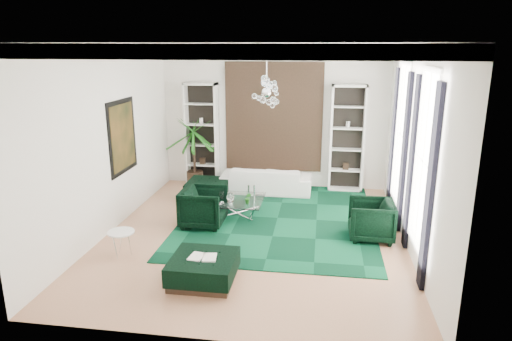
% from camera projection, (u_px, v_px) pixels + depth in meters
% --- Properties ---
extents(floor, '(6.00, 7.00, 0.02)m').
position_uv_depth(floor, '(254.00, 235.00, 9.37)').
color(floor, tan).
rests_on(floor, ground).
extents(ceiling, '(6.00, 7.00, 0.02)m').
position_uv_depth(ceiling, '(254.00, 43.00, 8.35)').
color(ceiling, white).
rests_on(ceiling, ground).
extents(wall_back, '(6.00, 0.02, 3.80)m').
position_uv_depth(wall_back, '(274.00, 117.00, 12.21)').
color(wall_back, white).
rests_on(wall_back, ground).
extents(wall_front, '(6.00, 0.02, 3.80)m').
position_uv_depth(wall_front, '(211.00, 205.00, 5.52)').
color(wall_front, white).
rests_on(wall_front, ground).
extents(wall_left, '(0.02, 7.00, 3.80)m').
position_uv_depth(wall_left, '(108.00, 140.00, 9.29)').
color(wall_left, white).
rests_on(wall_left, ground).
extents(wall_right, '(0.02, 7.00, 3.80)m').
position_uv_depth(wall_right, '(415.00, 150.00, 8.44)').
color(wall_right, white).
rests_on(wall_right, ground).
extents(crown_molding, '(6.00, 7.00, 0.18)m').
position_uv_depth(crown_molding, '(254.00, 49.00, 8.38)').
color(crown_molding, white).
rests_on(crown_molding, ceiling).
extents(ceiling_medallion, '(0.90, 0.90, 0.05)m').
position_uv_depth(ceiling_medallion, '(256.00, 45.00, 8.65)').
color(ceiling_medallion, white).
rests_on(ceiling_medallion, ceiling).
extents(tapestry, '(2.50, 0.06, 2.80)m').
position_uv_depth(tapestry, '(274.00, 117.00, 12.16)').
color(tapestry, black).
rests_on(tapestry, wall_back).
extents(shelving_left, '(0.90, 0.38, 2.80)m').
position_uv_depth(shelving_left, '(202.00, 135.00, 12.43)').
color(shelving_left, white).
rests_on(shelving_left, floor).
extents(shelving_right, '(0.90, 0.38, 2.80)m').
position_uv_depth(shelving_right, '(347.00, 139.00, 11.88)').
color(shelving_right, white).
rests_on(shelving_right, floor).
extents(painting, '(0.04, 1.30, 1.60)m').
position_uv_depth(painting, '(123.00, 137.00, 9.87)').
color(painting, black).
rests_on(painting, wall_left).
extents(window_near, '(0.03, 1.10, 2.90)m').
position_uv_depth(window_near, '(424.00, 161.00, 7.58)').
color(window_near, white).
rests_on(window_near, wall_right).
extents(curtain_near_a, '(0.07, 0.30, 3.25)m').
position_uv_depth(curtain_near_a, '(430.00, 190.00, 6.91)').
color(curtain_near_a, black).
rests_on(curtain_near_a, floor).
extents(curtain_near_b, '(0.07, 0.30, 3.25)m').
position_uv_depth(curtain_near_b, '(412.00, 164.00, 8.40)').
color(curtain_near_b, black).
rests_on(curtain_near_b, floor).
extents(window_far, '(0.03, 1.10, 2.90)m').
position_uv_depth(window_far, '(401.00, 134.00, 9.87)').
color(window_far, white).
rests_on(window_far, wall_right).
extents(curtain_far_a, '(0.07, 0.30, 3.25)m').
position_uv_depth(curtain_far_a, '(404.00, 154.00, 9.20)').
color(curtain_far_a, black).
rests_on(curtain_far_a, floor).
extents(curtain_far_b, '(0.07, 0.30, 3.25)m').
position_uv_depth(curtain_far_b, '(393.00, 138.00, 10.69)').
color(curtain_far_b, black).
rests_on(curtain_far_b, floor).
extents(rug, '(4.20, 5.00, 0.02)m').
position_uv_depth(rug, '(278.00, 218.00, 10.24)').
color(rug, black).
rests_on(rug, floor).
extents(sofa, '(2.34, 0.92, 0.68)m').
position_uv_depth(sofa, '(266.00, 180.00, 11.99)').
color(sofa, white).
rests_on(sofa, floor).
extents(armchair_left, '(0.92, 0.90, 0.84)m').
position_uv_depth(armchair_left, '(204.00, 207.00, 9.75)').
color(armchair_left, black).
rests_on(armchair_left, floor).
extents(armchair_right, '(0.88, 0.85, 0.80)m').
position_uv_depth(armchair_right, '(371.00, 220.00, 9.09)').
color(armchair_right, black).
rests_on(armchair_right, floor).
extents(coffee_table, '(1.18, 1.18, 0.41)m').
position_uv_depth(coffee_table, '(237.00, 208.00, 10.34)').
color(coffee_table, white).
rests_on(coffee_table, floor).
extents(ottoman_side, '(0.99, 0.99, 0.44)m').
position_uv_depth(ottoman_side, '(208.00, 189.00, 11.59)').
color(ottoman_side, black).
rests_on(ottoman_side, floor).
extents(ottoman_front, '(1.05, 1.05, 0.42)m').
position_uv_depth(ottoman_front, '(203.00, 269.00, 7.50)').
color(ottoman_front, black).
rests_on(ottoman_front, floor).
extents(book, '(0.46, 0.30, 0.03)m').
position_uv_depth(book, '(203.00, 257.00, 7.44)').
color(book, white).
rests_on(book, ottoman_front).
extents(side_table, '(0.49, 0.49, 0.47)m').
position_uv_depth(side_table, '(122.00, 244.00, 8.39)').
color(side_table, white).
rests_on(side_table, floor).
extents(palm, '(1.53, 1.53, 2.45)m').
position_uv_depth(palm, '(194.00, 142.00, 12.33)').
color(palm, '#1B5D17').
rests_on(palm, floor).
extents(chandelier, '(0.78, 0.78, 0.70)m').
position_uv_depth(chandelier, '(266.00, 93.00, 9.07)').
color(chandelier, white).
rests_on(chandelier, ceiling).
extents(table_plant, '(0.14, 0.11, 0.25)m').
position_uv_depth(table_plant, '(248.00, 198.00, 9.97)').
color(table_plant, '#1B5D17').
rests_on(table_plant, coffee_table).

